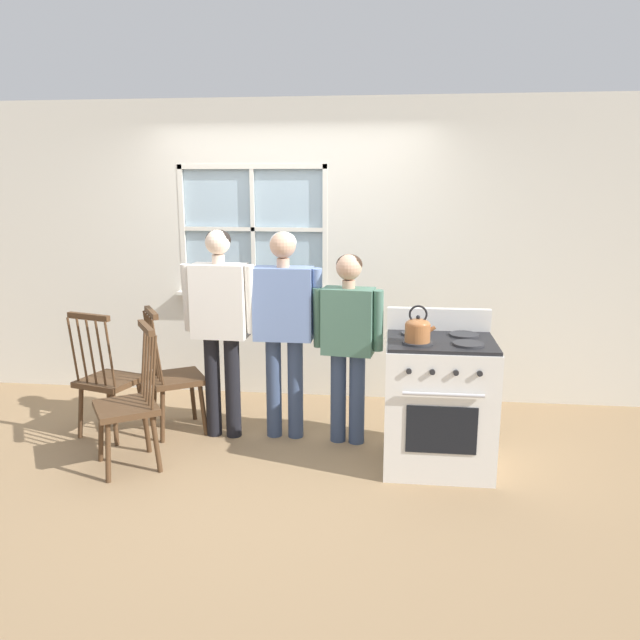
# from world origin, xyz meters

# --- Properties ---
(ground_plane) EXTENTS (16.00, 16.00, 0.00)m
(ground_plane) POSITION_xyz_m (0.00, 0.00, 0.00)
(ground_plane) COLOR #937551
(wall_back) EXTENTS (6.40, 0.16, 2.70)m
(wall_back) POSITION_xyz_m (0.02, 1.40, 1.33)
(wall_back) COLOR silver
(wall_back) RESTS_ON ground_plane
(chair_by_window) EXTENTS (0.56, 0.57, 1.02)m
(chair_by_window) POSITION_xyz_m (-0.91, -0.29, 0.45)
(chair_by_window) COLOR #4C331E
(chair_by_window) RESTS_ON ground_plane
(chair_near_wall) EXTENTS (0.52, 0.50, 1.02)m
(chair_near_wall) POSITION_xyz_m (-1.31, 0.23, 0.45)
(chair_near_wall) COLOR #4C331E
(chair_near_wall) RESTS_ON ground_plane
(chair_center_cluster) EXTENTS (0.56, 0.57, 1.02)m
(chair_center_cluster) POSITION_xyz_m (-0.82, 0.37, 0.45)
(chair_center_cluster) COLOR #4C331E
(chair_center_cluster) RESTS_ON ground_plane
(person_elderly_left) EXTENTS (0.57, 0.23, 1.63)m
(person_elderly_left) POSITION_xyz_m (-0.41, 0.33, 0.98)
(person_elderly_left) COLOR black
(person_elderly_left) RESTS_ON ground_plane
(person_teen_center) EXTENTS (0.60, 0.22, 1.62)m
(person_teen_center) POSITION_xyz_m (0.08, 0.37, 0.98)
(person_teen_center) COLOR #384766
(person_teen_center) RESTS_ON ground_plane
(person_adult_right) EXTENTS (0.54, 0.26, 1.46)m
(person_adult_right) POSITION_xyz_m (0.58, 0.32, 0.87)
(person_adult_right) COLOR #384766
(person_adult_right) RESTS_ON ground_plane
(stove) EXTENTS (0.74, 0.68, 1.08)m
(stove) POSITION_xyz_m (1.24, -0.02, 0.47)
(stove) COLOR white
(stove) RESTS_ON ground_plane
(kettle) EXTENTS (0.21, 0.17, 0.25)m
(kettle) POSITION_xyz_m (1.07, -0.15, 1.02)
(kettle) COLOR #A86638
(kettle) RESTS_ON stove
(potted_plant) EXTENTS (0.14, 0.13, 0.36)m
(potted_plant) POSITION_xyz_m (-0.06, 1.31, 1.10)
(potted_plant) COLOR beige
(potted_plant) RESTS_ON wall_back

